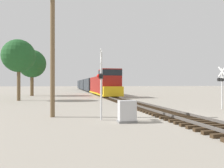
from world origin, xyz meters
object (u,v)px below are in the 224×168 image
(crossing_signal_far, at_px, (222,82))
(tree_mid_background, at_px, (32,64))
(crossing_signal_near, at_px, (101,79))
(relay_cabinet, at_px, (127,112))
(freight_train, at_px, (89,85))
(utility_pole, at_px, (53,49))
(tree_far_right, at_px, (19,56))

(crossing_signal_far, relative_size, tree_mid_background, 0.44)
(crossing_signal_near, distance_m, relay_cabinet, 2.52)
(relay_cabinet, relative_size, tree_mid_background, 0.15)
(crossing_signal_far, bearing_deg, freight_train, 4.36)
(freight_train, bearing_deg, crossing_signal_far, -82.50)
(utility_pole, xyz_separation_m, tree_far_right, (-5.05, 15.33, 1.31))
(tree_far_right, height_order, tree_mid_background, tree_mid_background)
(freight_train, xyz_separation_m, crossing_signal_near, (-4.89, -51.84, 0.55))
(freight_train, height_order, relay_cabinet, freight_train)
(tree_mid_background, bearing_deg, utility_pole, -79.35)
(crossing_signal_near, relative_size, tree_mid_background, 0.50)
(tree_far_right, distance_m, tree_mid_background, 11.59)
(utility_pole, bearing_deg, relay_cabinet, -35.21)
(freight_train, height_order, utility_pole, utility_pole)
(relay_cabinet, distance_m, utility_pole, 6.37)
(crossing_signal_near, relative_size, crossing_signal_far, 1.14)
(crossing_signal_far, bearing_deg, tree_mid_background, 34.17)
(relay_cabinet, bearing_deg, freight_train, 86.13)
(crossing_signal_near, distance_m, utility_pole, 3.92)
(crossing_signal_far, bearing_deg, utility_pole, 94.08)
(freight_train, bearing_deg, relay_cabinet, -93.87)
(crossing_signal_near, height_order, relay_cabinet, crossing_signal_near)
(crossing_signal_near, xyz_separation_m, utility_pole, (-2.86, 1.84, 1.96))
(utility_pole, bearing_deg, crossing_signal_far, 7.22)
(relay_cabinet, height_order, utility_pole, utility_pole)
(relay_cabinet, xyz_separation_m, tree_mid_background, (-9.23, 29.86, 5.17))
(freight_train, xyz_separation_m, tree_far_right, (-12.79, -34.67, 3.81))
(freight_train, xyz_separation_m, utility_pole, (-7.75, -50.00, 2.50))
(tree_far_right, bearing_deg, relay_cabinet, -63.24)
(utility_pole, distance_m, tree_mid_background, 27.42)
(relay_cabinet, bearing_deg, tree_far_right, 116.76)
(crossing_signal_near, distance_m, tree_mid_background, 30.01)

